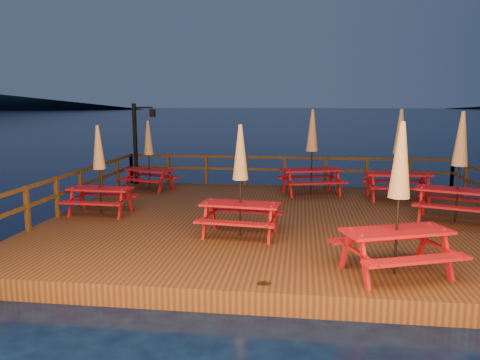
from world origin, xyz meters
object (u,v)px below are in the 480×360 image
Objects in this scene: picnic_table_0 at (149,154)px; picnic_table_1 at (399,153)px; picnic_table_2 at (312,151)px; lamp_post at (139,136)px.

picnic_table_0 is 8.32m from picnic_table_1.
picnic_table_2 is at bearing 16.92° from picnic_table_0.
picnic_table_2 is at bearing -10.27° from lamp_post.
picnic_table_2 is (5.61, -0.08, 0.21)m from picnic_table_0.
picnic_table_0 is at bearing -56.47° from lamp_post.
picnic_table_2 is (6.32, -1.15, -0.33)m from lamp_post.
lamp_post reaches higher than picnic_table_0.
picnic_table_0 is (0.71, -1.07, -0.54)m from lamp_post.
lamp_post reaches higher than picnic_table_2.
picnic_table_1 is at bearing -29.21° from picnic_table_2.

